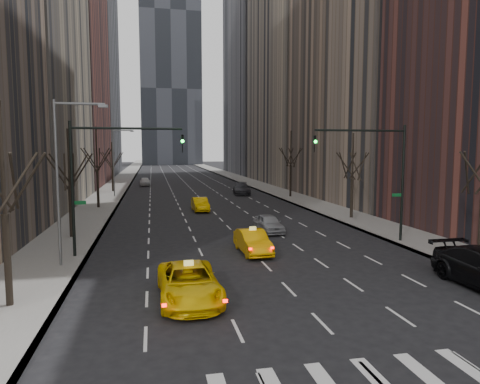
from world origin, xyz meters
TOP-DOWN VIEW (x-y plane):
  - ground at (0.00, 0.00)m, footprint 400.00×400.00m
  - sidewalk_left at (-12.25, 70.00)m, footprint 4.50×320.00m
  - sidewalk_right at (12.25, 70.00)m, footprint 4.50×320.00m
  - bld_left_far at (-21.50, 66.00)m, footprint 14.00×28.00m
  - bld_left_deep at (-21.50, 96.00)m, footprint 14.00×30.00m
  - bld_right_far at (21.50, 64.00)m, footprint 14.00×28.00m
  - bld_right_deep at (21.50, 95.00)m, footprint 14.00×30.00m
  - tower_far at (2.00, 170.00)m, footprint 24.00×24.00m
  - tree_lw_a at (-12.00, 4.00)m, footprint 3.36×3.50m
  - tree_lw_b at (-12.00, 18.00)m, footprint 3.36×3.50m
  - tree_lw_c at (-12.00, 34.00)m, footprint 3.36×3.50m
  - tree_lw_d at (-12.00, 52.00)m, footprint 3.36×3.50m
  - tree_rw_b at (12.00, 22.00)m, footprint 3.36×3.50m
  - tree_rw_c at (12.00, 40.00)m, footprint 3.36×3.50m
  - traffic_mast_left at (-9.11, 12.00)m, footprint 6.69×0.39m
  - traffic_mast_right at (9.11, 12.00)m, footprint 6.69×0.39m
  - streetlight_near at (-10.84, 10.00)m, footprint 2.83×0.22m
  - streetlight_far at (-10.84, 45.00)m, footprint 2.83×0.22m
  - taxi_suv at (-4.69, 3.49)m, footprint 2.65×5.58m
  - taxi_sedan at (-0.06, 11.09)m, footprint 1.71×4.50m
  - silver_sedan_ahead at (2.73, 17.40)m, footprint 1.86×4.20m
  - far_taxi at (-1.28, 29.86)m, footprint 1.63×4.34m
  - far_suv_grey at (6.35, 45.06)m, footprint 2.99×5.86m
  - far_car_white at (-7.43, 62.07)m, footprint 1.96×4.47m

SIDE VIEW (x-z plane):
  - ground at x=0.00m, z-range 0.00..0.00m
  - sidewalk_left at x=-12.25m, z-range 0.00..0.15m
  - sidewalk_right at x=12.25m, z-range 0.00..0.15m
  - silver_sedan_ahead at x=2.73m, z-range 0.00..1.40m
  - far_taxi at x=-1.28m, z-range 0.00..1.42m
  - taxi_sedan at x=-0.06m, z-range 0.00..1.46m
  - far_car_white at x=-7.43m, z-range 0.00..1.50m
  - taxi_suv at x=-4.69m, z-range 0.00..1.54m
  - far_suv_grey at x=6.35m, z-range 0.00..1.63m
  - tree_lw_d at x=-12.00m, z-range -0.12..7.24m
  - tree_lw_b at x=-12.00m, z-range -0.19..7.63m
  - tree_rw_b at x=12.00m, z-range -0.19..7.63m
  - tree_lw_a at x=-12.00m, z-range -0.26..8.02m
  - tree_lw_c at x=-12.00m, z-range -0.33..8.41m
  - tree_rw_c at x=12.00m, z-range -0.33..8.41m
  - traffic_mast_left at x=-9.11m, z-range 1.49..9.49m
  - traffic_mast_right at x=9.11m, z-range 1.49..9.49m
  - streetlight_near at x=-10.84m, z-range 1.12..10.12m
  - streetlight_far at x=-10.84m, z-range 1.12..10.12m
  - bld_left_far at x=-21.50m, z-range 0.00..44.00m
  - bld_right_far at x=21.50m, z-range 0.00..50.00m
  - bld_right_deep at x=21.50m, z-range 0.00..58.00m
  - bld_left_deep at x=-21.50m, z-range 0.00..60.00m
  - tower_far at x=2.00m, z-range 0.00..120.00m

